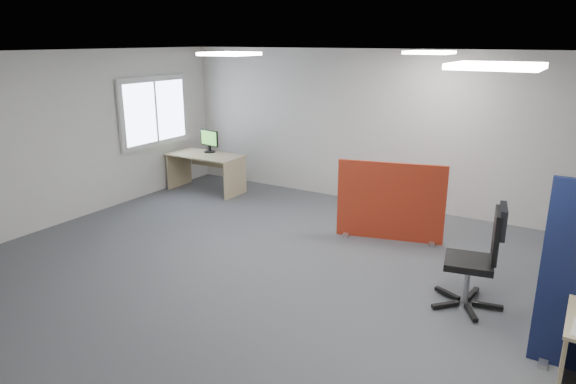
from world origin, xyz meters
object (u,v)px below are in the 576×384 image
at_px(second_desk, 207,163).
at_px(office_chair, 482,252).
at_px(red_divider, 390,202).
at_px(monitor_second, 209,140).

xyz_separation_m(second_desk, office_chair, (5.50, -2.04, 0.12)).
relative_size(red_divider, office_chair, 1.29).
bearing_deg(second_desk, monitor_second, 107.14).
bearing_deg(office_chair, red_divider, 126.41).
height_order(red_divider, office_chair, office_chair).
bearing_deg(monitor_second, second_desk, -61.82).
xyz_separation_m(monitor_second, office_chair, (5.54, -2.19, -0.30)).
xyz_separation_m(red_divider, office_chair, (1.55, -1.43, 0.10)).
bearing_deg(office_chair, second_desk, 148.63).
bearing_deg(monitor_second, office_chair, -10.51).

